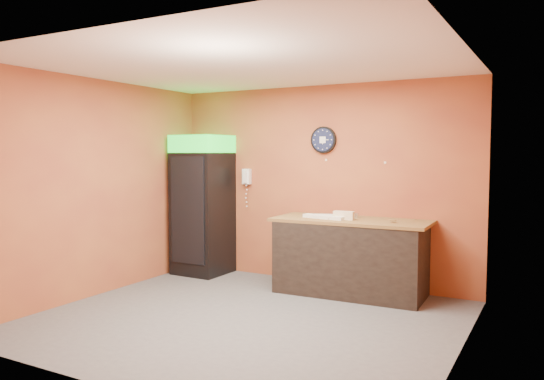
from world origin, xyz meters
The scene contains 15 objects.
floor centered at (0.00, 0.00, 0.00)m, with size 4.50×4.50×0.00m, color #47474C.
back_wall centered at (0.00, 2.00, 1.40)m, with size 4.50×0.02×2.80m, color #AB5D30.
left_wall centered at (-2.25, 0.00, 1.40)m, with size 0.02×4.00×2.80m, color #AB5D30.
right_wall centered at (2.25, 0.00, 1.40)m, with size 0.02×4.00×2.80m, color #AB5D30.
ceiling centered at (0.00, 0.00, 2.80)m, with size 4.50×4.00×0.02m, color white.
beverage_cooler centered at (-1.79, 1.60, 1.03)m, with size 0.76×0.77×2.11m.
prep_counter centered at (0.63, 1.58, 0.47)m, with size 1.89×0.84×0.95m, color black.
wall_clock centered at (0.07, 1.97, 2.03)m, with size 0.38×0.06×0.38m.
wall_phone centered at (-1.19, 1.95, 1.49)m, with size 0.13×0.11×0.23m.
butcher_paper centered at (0.63, 1.58, 0.97)m, with size 2.04×0.85×0.04m, color brown.
sub_roll_stack centered at (0.57, 1.47, 1.04)m, with size 0.27×0.11×0.11m.
wrapped_sandwich_left centered at (0.16, 1.49, 1.01)m, with size 0.31×0.12×0.04m, color silver.
wrapped_sandwich_mid centered at (0.44, 1.42, 1.01)m, with size 0.31×0.12×0.04m, color silver.
wrapped_sandwich_right centered at (0.28, 1.58, 1.01)m, with size 0.30×0.12×0.04m, color silver.
kitchen_tool centered at (0.64, 1.76, 1.02)m, with size 0.06×0.06×0.06m, color silver.
Camera 1 is at (3.02, -4.93, 1.85)m, focal length 35.00 mm.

